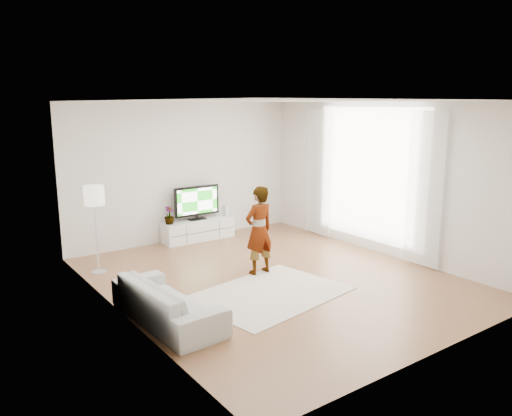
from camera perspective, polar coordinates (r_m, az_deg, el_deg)
floor at (r=8.11m, az=2.10°, el=-8.05°), size 6.00×6.00×0.00m
ceiling at (r=7.63m, az=2.26°, el=12.14°), size 6.00×6.00×0.00m
wall_left at (r=6.55m, az=-15.38°, el=-0.56°), size 0.02×6.00×2.80m
wall_right at (r=9.47m, az=14.24°, el=3.22°), size 0.02×6.00×2.80m
wall_back at (r=10.26m, az=-8.16°, el=4.10°), size 5.00×0.02×2.80m
wall_front at (r=5.74m, az=20.87°, el=-2.65°), size 5.00×0.02×2.80m
window at (r=9.64m, az=12.82°, el=3.74°), size 0.01×2.60×2.50m
curtain_near at (r=8.80m, az=18.76°, el=1.99°), size 0.04×0.70×2.60m
curtain_far at (r=10.50m, az=7.21°, el=4.03°), size 0.04×0.70×2.60m
media_console at (r=10.35m, az=-6.62°, el=-2.49°), size 1.51×0.43×0.42m
television at (r=10.25m, az=-6.77°, el=0.74°), size 1.00×0.20×0.70m
game_console at (r=10.60m, az=-3.54°, el=-0.30°), size 0.06×0.16×0.22m
potted_plant at (r=9.98m, az=-9.89°, el=-0.83°), size 0.25×0.25×0.36m
rug at (r=7.48m, az=1.51°, el=-9.75°), size 2.45×1.94×0.01m
player at (r=8.13m, az=0.35°, el=-2.55°), size 0.55×0.38×1.46m
sofa at (r=6.61m, az=-10.08°, el=-10.44°), size 0.82×1.89×0.54m
floor_lamp at (r=8.48m, az=-18.01°, el=0.95°), size 0.33×0.33×1.47m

